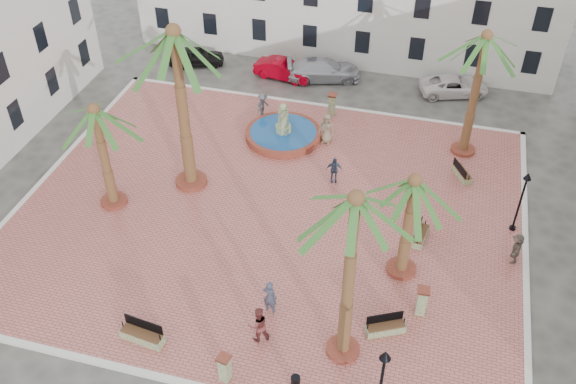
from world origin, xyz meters
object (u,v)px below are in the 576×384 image
(bench_se, at_px, (385,327))
(car_red, at_px, (283,69))
(palm_nw, at_px, (176,50))
(cyclist_b, at_px, (258,325))
(lamppost_s, at_px, (383,373))
(pedestrian_north, at_px, (263,105))
(palm_sw, at_px, (96,122))
(bollard_e, at_px, (422,301))
(palm_ne, at_px, (484,49))
(bench_ne, at_px, (462,173))
(litter_bin, at_px, (295,383))
(palm_e, at_px, (413,193))
(lamppost_e, at_px, (523,192))
(palm_s, at_px, (354,217))
(car_white, at_px, (454,86))
(car_silver, at_px, (324,70))
(car_black, at_px, (196,56))
(bollard_se, at_px, (225,368))
(cyclist_a, at_px, (270,297))
(pedestrian_fountain_a, at_px, (327,129))
(bench_e, at_px, (420,236))
(pedestrian_east, at_px, (517,248))
(fountain, at_px, (283,133))
(bollard_n, at_px, (332,104))
(bench_s, at_px, (142,335))
(pedestrian_fountain_b, at_px, (334,170))

(bench_se, distance_m, car_red, 22.79)
(palm_nw, height_order, cyclist_b, palm_nw)
(lamppost_s, bearing_deg, pedestrian_north, 118.47)
(palm_sw, distance_m, bollard_e, 17.48)
(palm_ne, relative_size, pedestrian_north, 4.65)
(bench_ne, distance_m, bollard_e, 10.56)
(bench_ne, height_order, litter_bin, bench_ne)
(palm_e, distance_m, cyclist_b, 8.61)
(lamppost_e, distance_m, car_red, 19.81)
(palm_s, distance_m, lamppost_e, 12.89)
(lamppost_e, bearing_deg, car_white, 106.45)
(palm_sw, height_order, car_silver, palm_sw)
(lamppost_e, height_order, car_red, lamppost_e)
(palm_e, bearing_deg, litter_bin, -112.96)
(bench_ne, height_order, car_red, car_red)
(car_black, height_order, car_red, same)
(bollard_se, bearing_deg, cyclist_a, 79.18)
(palm_nw, distance_m, lamppost_s, 17.60)
(cyclist_a, xyz_separation_m, car_white, (6.54, 21.47, -0.42))
(bench_ne, xyz_separation_m, pedestrian_fountain_a, (-8.09, 1.37, 0.71))
(palm_nw, xyz_separation_m, cyclist_a, (6.81, -7.64, -7.15))
(pedestrian_fountain_a, bearing_deg, car_red, 127.03)
(palm_s, bearing_deg, palm_sw, 155.49)
(lamppost_s, height_order, cyclist_a, lamppost_s)
(bench_e, bearing_deg, bench_ne, -6.95)
(pedestrian_east, bearing_deg, cyclist_b, -50.64)
(fountain, height_order, bollard_n, fountain)
(palm_s, bearing_deg, bench_s, -168.67)
(palm_e, relative_size, cyclist_a, 3.18)
(lamppost_e, height_order, pedestrian_fountain_b, lamppost_e)
(palm_nw, relative_size, car_red, 2.32)
(palm_nw, xyz_separation_m, palm_ne, (14.38, 7.03, -1.47))
(bench_s, xyz_separation_m, car_black, (-6.88, 23.73, 0.23))
(cyclist_b, height_order, pedestrian_fountain_a, pedestrian_fountain_a)
(palm_sw, relative_size, car_black, 1.56)
(bench_se, bearing_deg, palm_sw, 135.70)
(lamppost_e, bearing_deg, bollard_e, -120.45)
(pedestrian_north, relative_size, car_silver, 0.32)
(lamppost_e, distance_m, cyclist_a, 13.45)
(bollard_se, relative_size, pedestrian_north, 0.85)
(pedestrian_fountain_b, xyz_separation_m, car_white, (5.78, 11.61, -0.30))
(bench_ne, height_order, bollard_se, bollard_se)
(fountain, distance_m, bench_ne, 10.76)
(palm_e, distance_m, pedestrian_east, 6.80)
(bollard_n, bearing_deg, palm_s, -76.36)
(lamppost_s, bearing_deg, cyclist_b, 157.33)
(palm_s, relative_size, car_red, 2.12)
(bollard_n, distance_m, pedestrian_east, 15.36)
(lamppost_e, relative_size, pedestrian_fountain_b, 2.29)
(car_silver, bearing_deg, cyclist_a, 168.84)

